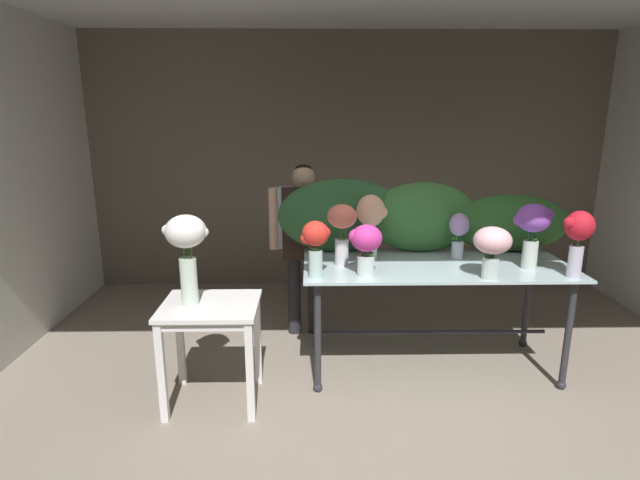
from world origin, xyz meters
name	(u,v)px	position (x,y,z in m)	size (l,w,h in m)	color
ground_plane	(360,347)	(0.00, 1.76, 0.00)	(7.72, 7.72, 0.00)	gray
wall_back	(348,163)	(0.00, 3.51, 1.43)	(5.91, 0.12, 2.86)	#706656
display_table_glass	(434,279)	(0.53, 1.40, 0.75)	(2.02, 0.90, 0.88)	silver
side_table_white	(211,319)	(-1.12, 0.94, 0.63)	(0.66, 0.56, 0.74)	white
florist	(304,232)	(-0.49, 2.07, 0.97)	(0.62, 0.24, 1.56)	#232328
foliage_backdrop	(424,219)	(0.50, 1.73, 1.15)	(2.40, 0.28, 0.61)	#28562D
vase_magenta_peonies	(365,245)	(-0.05, 1.11, 1.10)	(0.24, 0.22, 0.37)	silver
vase_lilac_ranunculus	(459,232)	(0.73, 1.52, 1.09)	(0.15, 0.15, 0.36)	silver
vase_blush_tulips	(492,246)	(0.82, 1.03, 1.11)	(0.26, 0.26, 0.37)	silver
vase_violet_lilies	(533,226)	(1.19, 1.26, 1.20)	(0.30, 0.24, 0.48)	silver
vase_crimson_freesia	(578,235)	(1.42, 1.05, 1.18)	(0.24, 0.19, 0.47)	silver
vase_scarlet_anemones	(315,243)	(-0.40, 1.08, 1.13)	(0.21, 0.19, 0.40)	silver
vase_peach_snapdragons	(371,220)	(0.04, 1.54, 1.19)	(0.25, 0.22, 0.51)	silver
vase_coral_carnations	(342,226)	(-0.20, 1.37, 1.18)	(0.22, 0.22, 0.47)	silver
vase_white_roses_tall	(186,245)	(-1.25, 0.94, 1.15)	(0.30, 0.27, 0.62)	silver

